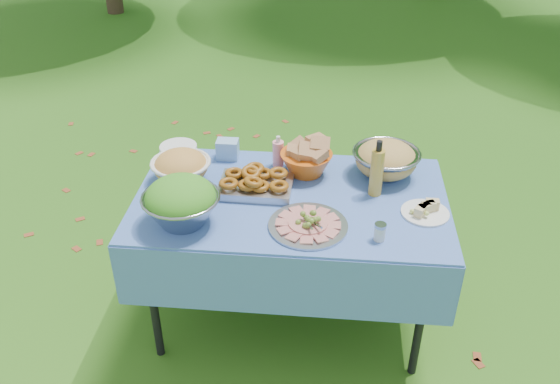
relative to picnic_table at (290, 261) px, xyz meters
The scene contains 14 objects.
ground 0.38m from the picnic_table, ahead, with size 80.00×80.00×0.00m, color #0E3A0A.
picnic_table is the anchor object (origin of this frame).
salad_bowl 0.71m from the picnic_table, 151.63° to the right, with size 0.34×0.34×0.22m, color #94969C, non-canonical shape.
pasta_bowl_white 0.72m from the picnic_table, 169.37° to the left, with size 0.28×0.28×0.16m, color silver, non-canonical shape.
plate_stack 0.81m from the picnic_table, 152.04° to the left, with size 0.19×0.19×0.07m, color silver.
wipes_box 0.66m from the picnic_table, 135.71° to the left, with size 0.11×0.08×0.10m, color #87B6E6.
sanitizer_bottle 0.56m from the picnic_table, 106.50° to the left, with size 0.06×0.06×0.16m, color pink.
bread_bowl 0.52m from the picnic_table, 75.72° to the left, with size 0.26×0.26×0.17m, color #CA5311, non-canonical shape.
pasta_bowl_steel 0.70m from the picnic_table, 29.64° to the left, with size 0.33×0.33×0.18m, color #94969C, non-canonical shape.
fried_tray 0.46m from the picnic_table, 164.12° to the left, with size 0.35×0.24×0.08m, color #AAA9AE.
charcuterie_platter 0.49m from the picnic_table, 67.49° to the right, with size 0.35×0.35×0.08m, color #A2A3A9.
oil_bottle 0.66m from the picnic_table, 10.14° to the left, with size 0.06×0.06×0.28m, color gold.
cheese_plate 0.74m from the picnic_table, ahead, with size 0.22×0.22×0.06m, color silver.
shaker 0.65m from the picnic_table, 36.06° to the right, with size 0.05×0.05×0.08m, color silver.
Camera 1 is at (0.17, -2.31, 2.28)m, focal length 38.00 mm.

